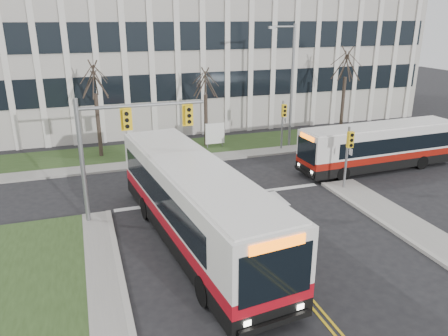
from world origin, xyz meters
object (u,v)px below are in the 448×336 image
directory_sign (215,134)px  bus_cross (379,148)px  bus_main (195,206)px  streetlight (290,80)px

directory_sign → bus_cross: (8.88, -8.00, 0.30)m
directory_sign → bus_main: 14.95m
streetlight → bus_cross: bearing=-63.4°
streetlight → directory_sign: size_ratio=4.60×
bus_main → streetlight: bearing=43.2°
streetlight → bus_main: streetlight is taller
streetlight → directory_sign: bearing=166.8°
streetlight → bus_cross: (3.35, -6.70, -3.72)m
directory_sign → bus_main: (-5.29, -13.97, 0.64)m
directory_sign → bus_cross: size_ratio=0.18×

